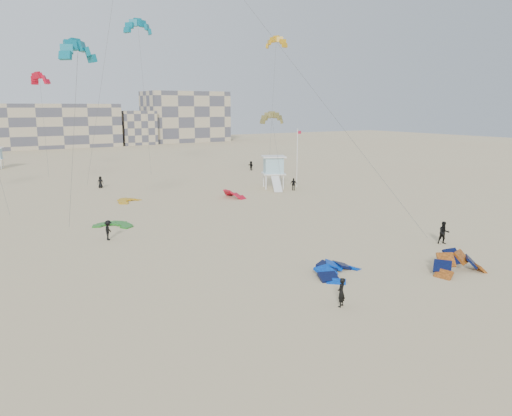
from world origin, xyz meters
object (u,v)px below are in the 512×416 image
lifeguard_tower_near (274,172)px  kite_ground_blue (339,274)px  kite_ground_orange (458,273)px  kitesurfer_main (341,292)px

lifeguard_tower_near → kite_ground_blue: bearing=-92.0°
kite_ground_orange → lifeguard_tower_near: 38.38m
kitesurfer_main → kite_ground_orange: bearing=154.1°
kite_ground_blue → kite_ground_orange: bearing=-60.1°
kite_ground_blue → kitesurfer_main: size_ratio=2.49×
lifeguard_tower_near → kite_ground_orange: bearing=-79.6°
kite_ground_blue → kite_ground_orange: kite_ground_orange is taller
kitesurfer_main → lifeguard_tower_near: lifeguard_tower_near is taller
kite_ground_blue → kitesurfer_main: (-3.62, -4.34, 0.85)m
kite_ground_blue → kitesurfer_main: kitesurfer_main is taller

